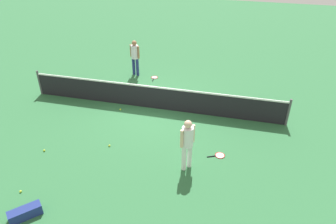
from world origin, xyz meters
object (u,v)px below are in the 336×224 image
player_near_side (187,141)px  tennis_racket_far_player (154,78)px  tennis_ball_by_net (109,146)px  tennis_ball_baseline (21,191)px  player_far_side (135,55)px  tennis_racket_near_player (219,155)px  equipment_bag (24,213)px  tennis_ball_near_player (120,109)px  tennis_ball_midcourt (44,150)px

player_near_side → tennis_racket_far_player: bearing=114.7°
tennis_ball_by_net → tennis_ball_baseline: (-1.57, -2.51, 0.00)m
player_far_side → tennis_racket_far_player: size_ratio=2.88×
player_near_side → tennis_racket_near_player: (0.91, 0.79, -1.00)m
tennis_ball_baseline → equipment_bag: size_ratio=0.09×
tennis_ball_near_player → tennis_ball_midcourt: (-1.47, -3.00, 0.00)m
player_far_side → tennis_racket_near_player: size_ratio=2.83×
player_far_side → tennis_racket_far_player: 1.38m
tennis_ball_baseline → tennis_ball_midcourt: bearing=102.1°
tennis_ball_by_net → tennis_ball_baseline: same height
player_near_side → equipment_bag: size_ratio=2.20×
player_far_side → tennis_ball_midcourt: (-1.01, -6.26, -0.98)m
tennis_racket_near_player → tennis_racket_far_player: same height
tennis_ball_midcourt → tennis_racket_near_player: bearing=11.6°
tennis_racket_far_player → equipment_bag: 8.67m
tennis_ball_near_player → tennis_ball_baseline: same height
tennis_ball_midcourt → equipment_bag: 2.68m
equipment_bag → tennis_ball_near_player: bearing=85.2°
player_far_side → tennis_ball_by_net: 5.68m
tennis_ball_near_player → equipment_bag: bearing=-94.8°
player_near_side → player_far_side: 6.94m
player_near_side → tennis_ball_midcourt: 4.74m
tennis_ball_by_net → equipment_bag: 3.36m
tennis_racket_near_player → tennis_ball_near_player: tennis_ball_near_player is taller
equipment_bag → tennis_racket_near_player: bearing=38.6°
player_far_side → tennis_racket_near_player: player_far_side is taller
tennis_ball_by_net → tennis_ball_midcourt: size_ratio=1.00×
tennis_ball_by_net → player_far_side: bearing=99.7°
player_far_side → player_near_side: bearing=-58.6°
tennis_racket_near_player → player_far_side: bearing=131.4°
tennis_racket_near_player → tennis_ball_by_net: 3.60m
player_near_side → tennis_ball_near_player: size_ratio=25.76×
player_far_side → tennis_ball_by_net: player_far_side is taller
tennis_racket_near_player → tennis_racket_far_player: (-3.58, 5.01, 0.00)m
player_near_side → tennis_racket_near_player: bearing=41.2°
tennis_ball_by_net → equipment_bag: equipment_bag is taller
player_near_side → tennis_ball_baseline: 4.84m
tennis_ball_midcourt → tennis_ball_baseline: (0.38, -1.76, 0.00)m
tennis_ball_by_net → player_near_side: bearing=-8.7°
tennis_ball_near_player → tennis_ball_baseline: size_ratio=1.00×
tennis_ball_near_player → tennis_ball_midcourt: bearing=-116.0°
tennis_racket_near_player → tennis_ball_baseline: (-5.16, -2.89, 0.02)m
player_far_side → tennis_ball_by_net: bearing=-80.3°
player_near_side → tennis_racket_near_player: player_near_side is taller
tennis_ball_baseline → equipment_bag: (0.63, -0.72, 0.11)m
tennis_racket_near_player → equipment_bag: 5.79m
tennis_racket_far_player → tennis_ball_near_player: tennis_ball_near_player is taller
tennis_ball_midcourt → tennis_ball_baseline: 1.80m
equipment_bag → player_near_side: bearing=37.9°
player_near_side → tennis_ball_by_net: size_ratio=25.76×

